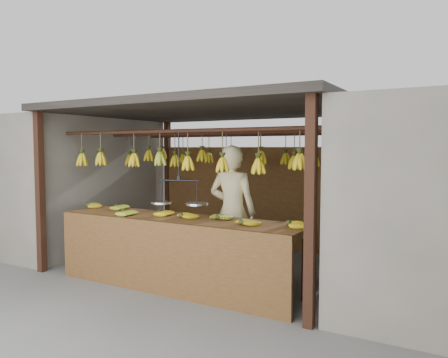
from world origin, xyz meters
The scene contains 8 objects.
ground centered at (0.00, 0.00, 0.00)m, with size 80.00×80.00×0.00m, color #5B5B57.
stall centered at (0.00, 0.33, 1.97)m, with size 4.30×3.30×2.40m.
neighbor_left centered at (-3.60, 0.00, 1.15)m, with size 3.00×3.00×2.30m, color slate.
counter centered at (0.13, -1.23, 0.71)m, with size 3.52×0.76×0.96m.
hanging_bananas centered at (0.00, 0.00, 1.61)m, with size 3.64×2.25×0.38m.
balance_scale centered at (0.07, -1.00, 1.11)m, with size 0.76×0.39×0.95m.
vendor centered at (0.53, -0.39, 0.91)m, with size 0.66×0.44×1.82m, color beige.
bag_bundles centered at (1.94, 1.35, 0.96)m, with size 0.08×0.26×1.24m.
Camera 1 is at (3.36, -5.58, 1.78)m, focal length 35.00 mm.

